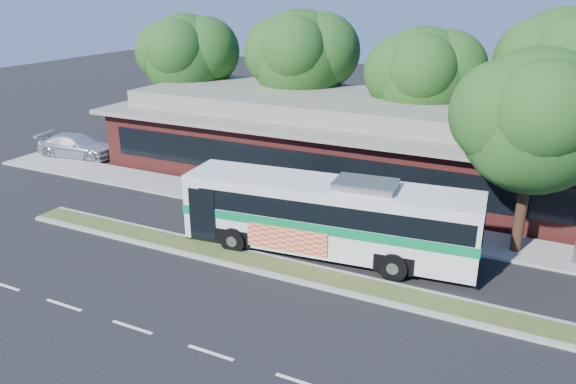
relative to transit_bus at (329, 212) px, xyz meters
name	(u,v)px	position (x,y,z in m)	size (l,w,h in m)	color
ground	(286,279)	(-0.60, -2.67, -1.84)	(120.00, 120.00, 0.00)	black
median_strip	(293,270)	(-0.60, -2.07, -1.77)	(26.00, 1.10, 0.15)	#3C4C20
sidewalk	(347,218)	(-0.60, 3.73, -1.78)	(44.00, 2.60, 0.12)	gray
parking_lot	(109,152)	(-18.60, 7.33, -1.84)	(14.00, 12.00, 0.01)	black
plaza_building	(390,142)	(-0.60, 10.32, 0.29)	(33.20, 11.20, 4.45)	maroon
tree_bg_a	(192,56)	(-15.18, 12.47, 4.03)	(6.47, 5.80, 8.63)	black
tree_bg_b	(307,56)	(-7.17, 13.48, 4.30)	(6.69, 6.00, 9.00)	black
tree_bg_c	(430,76)	(0.80, 12.47, 3.75)	(6.24, 5.60, 8.26)	black
tree_bg_d	(573,66)	(7.84, 13.48, 4.58)	(6.91, 6.20, 9.37)	black
transit_bus	(329,212)	(0.00, 0.00, 0.00)	(11.96, 3.66, 3.31)	silver
sedan	(77,146)	(-19.60, 5.65, -1.10)	(2.07, 5.09, 1.48)	silver
sidewalk_tree	(547,118)	(7.22, 3.67, 3.77)	(6.21, 5.57, 8.26)	black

